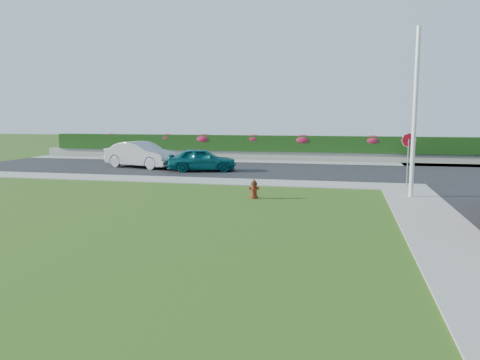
% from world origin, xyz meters
% --- Properties ---
extents(ground, '(120.00, 120.00, 0.00)m').
position_xyz_m(ground, '(0.00, 0.00, 0.00)').
color(ground, black).
rests_on(ground, ground).
extents(street_far, '(26.00, 8.00, 0.04)m').
position_xyz_m(street_far, '(-5.00, 14.00, 0.02)').
color(street_far, black).
rests_on(street_far, ground).
extents(sidewalk_right, '(2.00, 20.00, 0.04)m').
position_xyz_m(sidewalk_right, '(7.00, -2.00, 0.02)').
color(sidewalk_right, gray).
rests_on(sidewalk_right, ground).
extents(sidewalk_far, '(24.00, 2.00, 0.04)m').
position_xyz_m(sidewalk_far, '(-6.00, 9.00, 0.02)').
color(sidewalk_far, gray).
rests_on(sidewalk_far, ground).
extents(curb_corner, '(2.00, 2.00, 0.04)m').
position_xyz_m(curb_corner, '(7.00, 9.00, 0.02)').
color(curb_corner, gray).
rests_on(curb_corner, ground).
extents(sidewalk_beyond, '(34.00, 2.00, 0.04)m').
position_xyz_m(sidewalk_beyond, '(-1.00, 19.00, 0.02)').
color(sidewalk_beyond, gray).
rests_on(sidewalk_beyond, ground).
extents(retaining_wall, '(34.00, 0.40, 0.60)m').
position_xyz_m(retaining_wall, '(-1.00, 20.50, 0.30)').
color(retaining_wall, gray).
rests_on(retaining_wall, ground).
extents(hedge, '(32.00, 0.90, 1.10)m').
position_xyz_m(hedge, '(-1.00, 20.60, 1.15)').
color(hedge, black).
rests_on(hedge, retaining_wall).
extents(fire_hydrant, '(0.37, 0.35, 0.71)m').
position_xyz_m(fire_hydrant, '(1.23, 4.95, 0.34)').
color(fire_hydrant, '#4D190C').
rests_on(fire_hydrant, ground).
extents(sedan_teal, '(4.01, 2.49, 1.27)m').
position_xyz_m(sedan_teal, '(-3.18, 12.62, 0.68)').
color(sedan_teal, '#0C585D').
rests_on(sedan_teal, street_far).
extents(sedan_silver, '(4.85, 2.88, 1.51)m').
position_xyz_m(sedan_silver, '(-7.18, 13.57, 0.79)').
color(sedan_silver, '#A8AAB0').
rests_on(sedan_silver, street_far).
extents(utility_pole, '(0.16, 0.16, 6.23)m').
position_xyz_m(utility_pole, '(6.93, 6.45, 3.12)').
color(utility_pole, silver).
rests_on(utility_pole, ground).
extents(stop_sign, '(0.63, 0.11, 2.32)m').
position_xyz_m(stop_sign, '(7.14, 9.40, 1.70)').
color(stop_sign, slate).
rests_on(stop_sign, ground).
extents(flower_clump_a, '(1.09, 0.70, 0.55)m').
position_xyz_m(flower_clump_a, '(-12.81, 20.50, 1.48)').
color(flower_clump_a, '#AC1D3E').
rests_on(flower_clump_a, hedge).
extents(flower_clump_b, '(1.16, 0.75, 0.58)m').
position_xyz_m(flower_clump_b, '(-8.31, 20.50, 1.47)').
color(flower_clump_b, '#AC1D3E').
rests_on(flower_clump_b, hedge).
extents(flower_clump_c, '(1.40, 0.90, 0.70)m').
position_xyz_m(flower_clump_c, '(-5.50, 20.50, 1.42)').
color(flower_clump_c, '#AC1D3E').
rests_on(flower_clump_c, hedge).
extents(flower_clump_d, '(1.22, 0.78, 0.61)m').
position_xyz_m(flower_clump_d, '(-1.82, 20.50, 1.46)').
color(flower_clump_d, '#AC1D3E').
rests_on(flower_clump_d, hedge).
extents(flower_clump_e, '(1.40, 0.90, 0.70)m').
position_xyz_m(flower_clump_e, '(1.61, 20.50, 1.42)').
color(flower_clump_e, '#AC1D3E').
rests_on(flower_clump_e, hedge).
extents(flower_clump_f, '(1.33, 0.86, 0.67)m').
position_xyz_m(flower_clump_f, '(6.24, 20.50, 1.44)').
color(flower_clump_f, '#AC1D3E').
rests_on(flower_clump_f, hedge).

